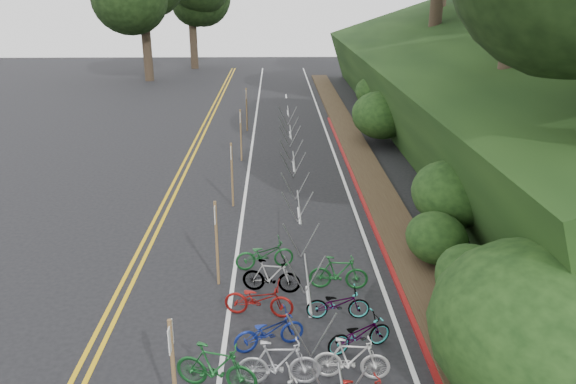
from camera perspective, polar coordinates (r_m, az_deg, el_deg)
name	(u,v)px	position (r m, az deg, el deg)	size (l,w,h in m)	color
road_markings	(232,215)	(20.77, -5.67, -2.33)	(7.47, 80.00, 0.01)	gold
red_curb	(362,195)	(22.73, 7.51, -0.27)	(0.25, 28.00, 0.10)	maroon
embankment	(486,99)	(30.54, 19.48, 8.91)	(14.30, 48.14, 9.11)	black
bike_racks_rest	(294,169)	(23.16, 0.61, 2.40)	(1.14, 23.00, 1.17)	gray
signpost_near	(173,370)	(10.78, -11.56, -17.32)	(0.08, 0.40, 2.46)	brown
signposts_rest	(237,149)	(24.00, -5.22, 4.38)	(0.08, 18.40, 2.50)	brown
bike_front	(216,367)	(12.17, -7.33, -17.24)	(1.80, 0.51, 1.08)	#144C1E
bike_valet	(302,357)	(12.48, 1.47, -16.37)	(3.37, 10.93, 1.07)	slate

